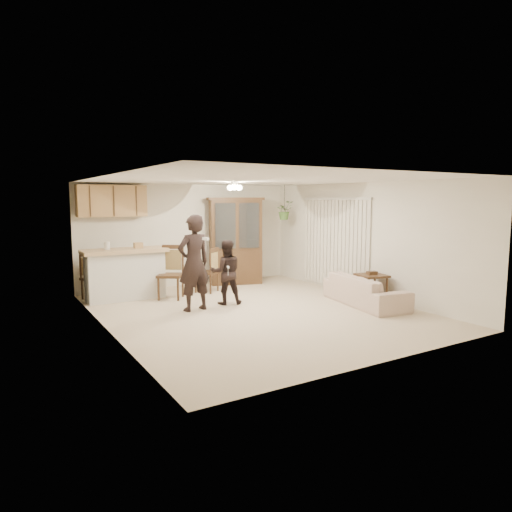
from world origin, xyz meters
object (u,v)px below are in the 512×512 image
chair_bar (94,286)px  chair_hutch_left (171,284)px  china_hutch (235,241)px  chair_hutch_right (207,280)px  child (226,271)px  side_table (371,288)px  sofa (365,287)px  adult (194,264)px

chair_bar → chair_hutch_left: bearing=-48.5°
china_hutch → chair_hutch_right: china_hutch is taller
china_hutch → chair_bar: bearing=-161.7°
child → side_table: 3.02m
china_hutch → chair_bar: china_hutch is taller
china_hutch → chair_hutch_left: 2.35m
sofa → chair_hutch_left: size_ratio=1.63×
adult → child: (0.77, 0.16, -0.22)m
sofa → chair_hutch_right: 3.60m
china_hutch → chair_bar: size_ratio=2.19×
side_table → chair_hutch_left: bearing=143.1°
adult → chair_bar: adult is taller
sofa → side_table: (0.20, 0.02, -0.05)m
child → side_table: size_ratio=2.02×
adult → side_table: bearing=150.9°
sofa → chair_hutch_right: chair_hutch_right is taller
child → chair_hutch_right: 1.39m
sofa → side_table: 0.21m
chair_hutch_right → sofa: bearing=90.8°
sofa → side_table: sofa is taller
sofa → china_hutch: bearing=28.4°
chair_hutch_left → sofa: bearing=-3.2°
sofa → chair_hutch_left: bearing=61.2°
chair_hutch_left → adult: bearing=-53.5°
sofa → adult: (-3.18, 1.34, 0.53)m
china_hutch → side_table: 3.74m
china_hutch → adult: bearing=-116.9°
child → chair_hutch_left: child is taller
side_table → adult: bearing=158.7°
chair_hutch_right → side_table: bearing=93.4°
adult → sofa: bearing=149.4°
side_table → china_hutch: bearing=111.4°
chair_bar → chair_hutch_left: 1.64m
adult → child: bearing=-175.8°
child → adult: bearing=31.8°
adult → side_table: size_ratio=2.69×
sofa → adult: 3.49m
china_hutch → child: bearing=-105.9°
side_table → chair_hutch_right: (-2.42, 2.81, -0.02)m
chair_bar → chair_hutch_left: size_ratio=0.87×
adult → chair_hutch_right: (0.96, 1.49, -0.61)m
side_table → chair_hutch_right: size_ratio=0.65×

